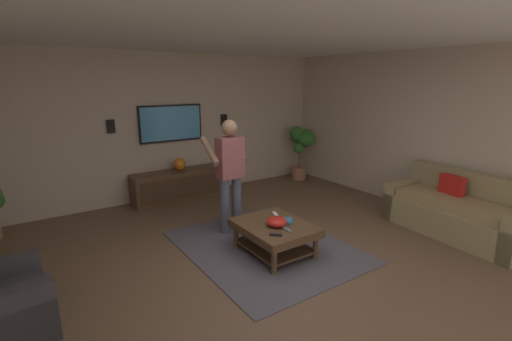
{
  "coord_description": "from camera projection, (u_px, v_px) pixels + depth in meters",
  "views": [
    {
      "loc": [
        -2.96,
        2.38,
        2.17
      ],
      "look_at": [
        0.63,
        -0.06,
        1.07
      ],
      "focal_mm": 25.23,
      "sensor_mm": 36.0,
      "label": 1
    }
  ],
  "objects": [
    {
      "name": "ground_plane",
      "position": [
        282.0,
        271.0,
        4.2
      ],
      "size": [
        8.18,
        8.18,
        0.0
      ],
      "primitive_type": "plane",
      "color": "brown"
    },
    {
      "name": "wall_back_tv",
      "position": [
        168.0,
        127.0,
        6.65
      ],
      "size": [
        0.1,
        6.72,
        2.66
      ],
      "primitive_type": "cube",
      "color": "#BCA893",
      "rests_on": "ground"
    },
    {
      "name": "wall_side_window",
      "position": [
        448.0,
        134.0,
        5.68
      ],
      "size": [
        7.01,
        0.1,
        2.66
      ],
      "primitive_type": "cube",
      "color": "#C6B09B",
      "rests_on": "ground"
    },
    {
      "name": "ceiling_slab",
      "position": [
        287.0,
        23.0,
        3.54
      ],
      "size": [
        7.01,
        6.72,
        0.1
      ],
      "primitive_type": "cube",
      "color": "white"
    },
    {
      "name": "area_rug",
      "position": [
        265.0,
        246.0,
        4.8
      ],
      "size": [
        2.42,
        1.95,
        0.01
      ],
      "primitive_type": "cube",
      "color": "#514C56",
      "rests_on": "ground"
    },
    {
      "name": "couch",
      "position": [
        457.0,
        212.0,
        5.17
      ],
      "size": [
        1.95,
        0.99,
        0.87
      ],
      "rotation": [
        0.0,
        0.0,
        1.5
      ],
      "color": "#93845B",
      "rests_on": "ground"
    },
    {
      "name": "coffee_table",
      "position": [
        274.0,
        231.0,
        4.57
      ],
      "size": [
        1.0,
        0.8,
        0.4
      ],
      "color": "#513823",
      "rests_on": "ground"
    },
    {
      "name": "media_console",
      "position": [
        179.0,
        185.0,
        6.66
      ],
      "size": [
        0.45,
        1.7,
        0.55
      ],
      "rotation": [
        0.0,
        0.0,
        3.14
      ],
      "color": "#513823",
      "rests_on": "ground"
    },
    {
      "name": "tv",
      "position": [
        171.0,
        123.0,
        6.58
      ],
      "size": [
        0.05,
        1.19,
        0.67
      ],
      "rotation": [
        0.0,
        0.0,
        3.14
      ],
      "color": "black"
    },
    {
      "name": "person_standing",
      "position": [
        230.0,
        170.0,
        5.09
      ],
      "size": [
        0.53,
        0.53,
        1.64
      ],
      "rotation": [
        0.0,
        0.0,
        -0.0
      ],
      "color": "#4C5166",
      "rests_on": "ground"
    },
    {
      "name": "potted_plant_tall",
      "position": [
        302.0,
        143.0,
        7.86
      ],
      "size": [
        0.55,
        0.49,
        1.19
      ],
      "color": "#9E6B4C",
      "rests_on": "ground"
    },
    {
      "name": "bowl",
      "position": [
        277.0,
        222.0,
        4.46
      ],
      "size": [
        0.26,
        0.26,
        0.12
      ],
      "primitive_type": "ellipsoid",
      "color": "red",
      "rests_on": "coffee_table"
    },
    {
      "name": "remote_white",
      "position": [
        275.0,
        214.0,
        4.83
      ],
      "size": [
        0.16,
        0.09,
        0.02
      ],
      "primitive_type": "cube",
      "rotation": [
        0.0,
        0.0,
        2.82
      ],
      "color": "white",
      "rests_on": "coffee_table"
    },
    {
      "name": "remote_black",
      "position": [
        276.0,
        235.0,
        4.19
      ],
      "size": [
        0.13,
        0.14,
        0.02
      ],
      "primitive_type": "cube",
      "rotation": [
        0.0,
        0.0,
        0.83
      ],
      "color": "black",
      "rests_on": "coffee_table"
    },
    {
      "name": "remote_grey",
      "position": [
        287.0,
        230.0,
        4.33
      ],
      "size": [
        0.15,
        0.05,
        0.02
      ],
      "primitive_type": "cube",
      "rotation": [
        0.0,
        0.0,
        6.24
      ],
      "color": "slate",
      "rests_on": "coffee_table"
    },
    {
      "name": "book",
      "position": [
        283.0,
        221.0,
        4.59
      ],
      "size": [
        0.26,
        0.27,
        0.04
      ],
      "primitive_type": "cube",
      "rotation": [
        0.0,
        0.0,
        0.92
      ],
      "color": "teal",
      "rests_on": "coffee_table"
    },
    {
      "name": "vase_round",
      "position": [
        179.0,
        164.0,
        6.61
      ],
      "size": [
        0.22,
        0.22,
        0.22
      ],
      "primitive_type": "sphere",
      "color": "orange",
      "rests_on": "media_console"
    },
    {
      "name": "wall_speaker_left",
      "position": [
        224.0,
        120.0,
        7.2
      ],
      "size": [
        0.06,
        0.12,
        0.22
      ],
      "primitive_type": "cube",
      "color": "black"
    },
    {
      "name": "wall_speaker_right",
      "position": [
        111.0,
        126.0,
        6.01
      ],
      "size": [
        0.06,
        0.12,
        0.22
      ],
      "primitive_type": "cube",
      "color": "black"
    }
  ]
}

